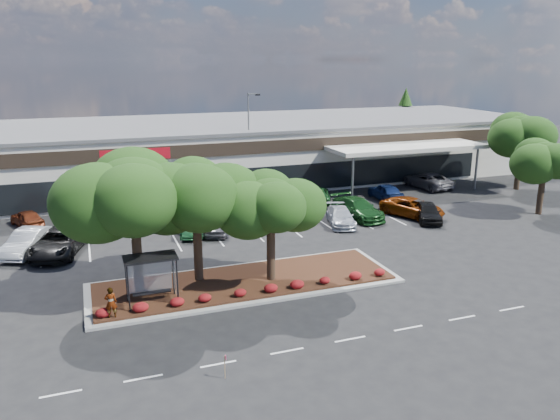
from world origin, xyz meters
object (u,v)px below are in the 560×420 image
object	(u,v)px
survey_stake	(225,364)
car_0	(28,242)
light_pole	(250,149)
car_1	(59,242)

from	to	relation	value
survey_stake	car_0	world-z (taller)	car_0
light_pole	survey_stake	world-z (taller)	light_pole
survey_stake	car_0	xyz separation A→B (m)	(-8.77, 19.33, 0.15)
light_pole	car_1	bearing A→B (deg)	-144.20
survey_stake	car_1	world-z (taller)	car_1
light_pole	survey_stake	bearing A→B (deg)	-108.85
light_pole	car_0	xyz separation A→B (m)	(-19.39, -11.78, -3.50)
car_0	car_1	bearing A→B (deg)	2.00
survey_stake	car_1	xyz separation A→B (m)	(-6.81, 18.55, 0.16)
light_pole	car_1	world-z (taller)	light_pole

